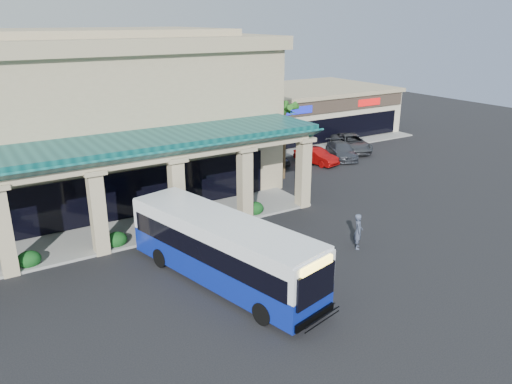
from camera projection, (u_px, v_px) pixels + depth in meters
ground at (271, 257)px, 26.57m from camera, size 110.00×110.00×0.00m
main_building at (41, 118)px, 33.52m from camera, size 30.80×14.80×11.35m
arcade at (80, 197)px, 27.08m from camera, size 30.00×6.20×5.70m
strip_mall at (287, 112)px, 53.98m from camera, size 22.50×12.50×4.90m
palm_0 at (284, 137)px, 38.54m from camera, size 2.40×2.40×6.60m
palm_1 at (273, 134)px, 41.57m from camera, size 2.40×2.40×5.80m
broadleaf_tree at (224, 131)px, 44.74m from camera, size 2.60×2.60×4.81m
transit_bus at (223, 251)px, 23.53m from camera, size 5.32×11.91×3.24m
pedestrian at (358, 231)px, 27.25m from camera, size 0.83×0.87×2.01m
car_silver at (272, 157)px, 43.04m from camera, size 1.88×4.20×1.40m
car_white at (316, 156)px, 43.33m from camera, size 2.18×4.36×1.37m
car_red at (341, 151)px, 45.06m from camera, size 3.75×5.23×1.41m
car_gray at (351, 143)px, 47.52m from camera, size 4.48×6.22×1.57m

